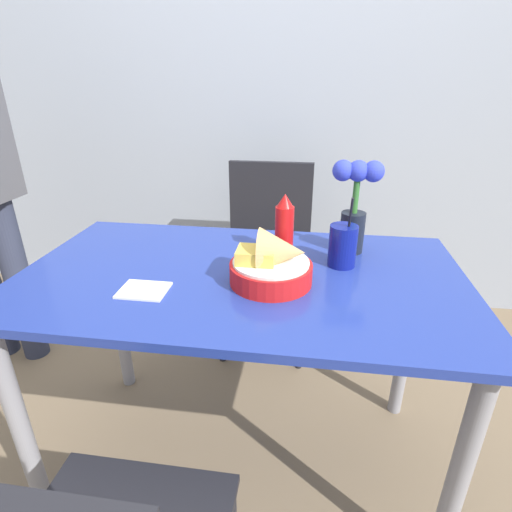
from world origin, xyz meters
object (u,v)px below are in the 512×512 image
at_px(ketchup_bottle, 284,226).
at_px(food_basket, 274,264).
at_px(flower_vase, 355,202).
at_px(chair_far_window, 268,241).
at_px(drink_cup, 343,247).

bearing_deg(ketchup_bottle, food_basket, -93.67).
bearing_deg(flower_vase, chair_far_window, 119.42).
height_order(chair_far_window, drink_cup, drink_cup).
bearing_deg(chair_far_window, flower_vase, -60.58).
bearing_deg(chair_far_window, food_basket, -82.66).
bearing_deg(drink_cup, chair_far_window, 113.01).
relative_size(ketchup_bottle, drink_cup, 0.91).
distance_m(chair_far_window, flower_vase, 0.76).
xyz_separation_m(drink_cup, flower_vase, (0.03, 0.11, 0.10)).
xyz_separation_m(ketchup_bottle, flower_vase, (0.21, 0.05, 0.07)).
bearing_deg(chair_far_window, drink_cup, -66.99).
xyz_separation_m(food_basket, flower_vase, (0.22, 0.25, 0.11)).
bearing_deg(food_basket, flower_vase, 48.31).
xyz_separation_m(chair_far_window, flower_vase, (0.33, -0.58, 0.37)).
bearing_deg(ketchup_bottle, drink_cup, -17.61).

